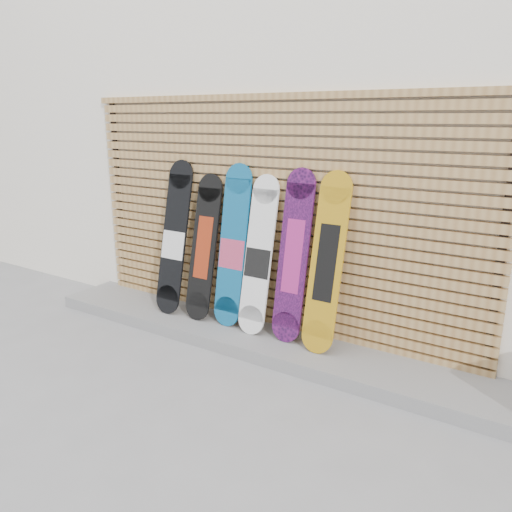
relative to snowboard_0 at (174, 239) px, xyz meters
The scene contains 10 objects.
ground 1.62m from the snowboard_0, 33.57° to the right, with size 80.00×80.00×0.00m, color gray.
building 3.33m from the snowboard_0, 59.24° to the left, with size 12.00×5.00×3.60m, color white.
concrete_step 1.29m from the snowboard_0, ahead, with size 4.60×0.70×0.12m, color slate.
slat_wall 1.06m from the snowboard_0, 12.46° to the left, with size 4.26×0.08×2.29m.
snowboard_0 is the anchor object (origin of this frame).
snowboard_1 0.37m from the snowboard_0, ahead, with size 0.29×0.35×1.44m.
snowboard_2 0.71m from the snowboard_0, ahead, with size 0.29×0.30×1.56m.
snowboard_3 1.01m from the snowboard_0, ahead, with size 0.28×0.34×1.47m.
snowboard_4 1.37m from the snowboard_0, ahead, with size 0.28×0.31×1.55m.
snowboard_5 1.70m from the snowboard_0, ahead, with size 0.29×0.36×1.54m.
Camera 1 is at (2.25, -2.99, 2.09)m, focal length 35.00 mm.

